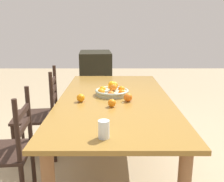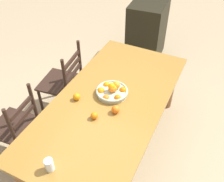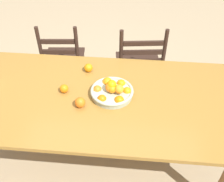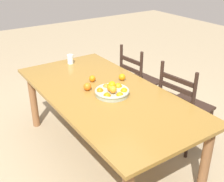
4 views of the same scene
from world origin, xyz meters
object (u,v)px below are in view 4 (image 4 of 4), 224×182
(chair_by_cabinet, at_px, (183,107))
(orange_loose_0, at_px, (87,87))
(chair_near_window, at_px, (138,82))
(drinking_glass, at_px, (70,59))
(dining_table, at_px, (104,101))
(orange_loose_1, at_px, (92,79))
(orange_loose_2, at_px, (122,77))
(fruit_bowl, at_px, (112,91))

(chair_by_cabinet, bearing_deg, orange_loose_0, 57.74)
(chair_near_window, relative_size, drinking_glass, 8.28)
(dining_table, height_order, orange_loose_1, orange_loose_1)
(orange_loose_0, xyz_separation_m, orange_loose_2, (-0.01, 0.42, -0.00))
(drinking_glass, bearing_deg, chair_by_cabinet, 31.39)
(chair_by_cabinet, height_order, orange_loose_0, chair_by_cabinet)
(chair_by_cabinet, xyz_separation_m, fruit_bowl, (-0.21, -0.77, 0.32))
(orange_loose_0, height_order, orange_loose_2, orange_loose_0)
(chair_near_window, distance_m, fruit_bowl, 1.05)
(chair_by_cabinet, height_order, orange_loose_2, chair_by_cabinet)
(dining_table, bearing_deg, chair_near_window, 121.12)
(chair_by_cabinet, distance_m, orange_loose_1, 1.00)
(drinking_glass, bearing_deg, orange_loose_1, -4.61)
(dining_table, xyz_separation_m, orange_loose_0, (-0.12, -0.12, 0.14))
(dining_table, xyz_separation_m, fruit_bowl, (0.09, 0.03, 0.14))
(chair_near_window, distance_m, orange_loose_2, 0.72)
(orange_loose_2, bearing_deg, orange_loose_1, -117.53)
(chair_near_window, bearing_deg, chair_by_cabinet, 172.29)
(orange_loose_1, bearing_deg, chair_by_cabinet, 53.09)
(orange_loose_1, bearing_deg, orange_loose_0, -43.52)
(fruit_bowl, bearing_deg, orange_loose_2, 129.14)
(drinking_glass, bearing_deg, orange_loose_0, -14.28)
(chair_by_cabinet, distance_m, orange_loose_0, 1.05)
(fruit_bowl, distance_m, orange_loose_0, 0.26)
(fruit_bowl, bearing_deg, orange_loose_0, -146.87)
(chair_by_cabinet, bearing_deg, orange_loose_2, 41.48)
(fruit_bowl, height_order, orange_loose_1, fruit_bowl)
(orange_loose_1, bearing_deg, orange_loose_2, 62.47)
(dining_table, xyz_separation_m, orange_loose_1, (-0.27, 0.03, 0.13))
(orange_loose_2, height_order, drinking_glass, drinking_glass)
(chair_near_window, distance_m, orange_loose_1, 0.90)
(orange_loose_0, relative_size, orange_loose_1, 1.16)
(dining_table, distance_m, orange_loose_2, 0.35)
(dining_table, bearing_deg, orange_loose_1, 174.31)
(fruit_bowl, bearing_deg, dining_table, -164.70)
(orange_loose_0, height_order, orange_loose_1, orange_loose_0)
(fruit_bowl, bearing_deg, chair_near_window, 126.55)
(chair_near_window, height_order, fruit_bowl, chair_near_window)
(chair_by_cabinet, distance_m, drinking_glass, 1.41)
(dining_table, xyz_separation_m, chair_near_window, (-0.50, 0.83, -0.20))
(orange_loose_0, xyz_separation_m, drinking_glass, (-0.75, 0.19, 0.02))
(fruit_bowl, distance_m, drinking_glass, 0.97)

